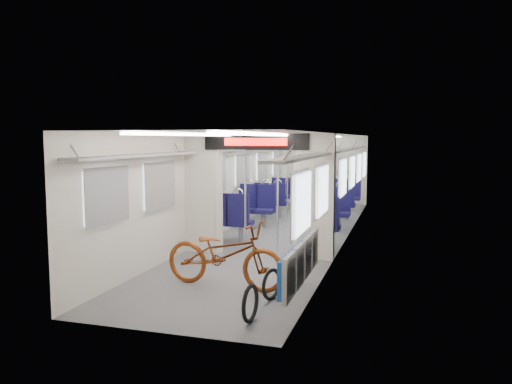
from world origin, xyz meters
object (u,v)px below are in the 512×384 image
bike_hoop_b (272,286)px  seat_bay_far_right (342,197)px  stanchion_far_right (312,180)px  flip_bench (301,261)px  bike_hoop_a (250,305)px  seat_bay_far_left (278,195)px  bicycle (224,254)px  seat_bay_near_left (244,209)px  stanchion_far_left (288,178)px  stanchion_near_left (245,192)px  bike_hoop_c (295,273)px  stanchion_near_right (278,194)px  seat_bay_near_right (324,212)px

bike_hoop_b → seat_bay_far_right: (-0.01, 8.07, 0.34)m
stanchion_far_right → flip_bench: bearing=-81.1°
bike_hoop_a → seat_bay_far_left: bearing=101.9°
bicycle → bike_hoop_a: bicycle is taller
bike_hoop_b → seat_bay_near_left: bearing=112.5°
bicycle → stanchion_far_left: stanchion_far_left is taller
stanchion_far_right → bike_hoop_a: bearing=-85.7°
stanchion_near_left → stanchion_far_right: 3.29m
stanchion_far_left → stanchion_far_right: size_ratio=1.00×
bike_hoop_c → stanchion_far_left: size_ratio=0.21×
seat_bay_near_left → stanchion_near_right: bearing=-54.0°
stanchion_far_left → stanchion_near_left: bearing=-90.9°
seat_bay_near_right → seat_bay_far_left: 3.79m
seat_bay_near_left → stanchion_far_left: (0.59, 1.97, 0.57)m
bicycle → bike_hoop_b: bicycle is taller
stanchion_near_left → stanchion_near_right: bearing=-12.7°
seat_bay_near_right → bike_hoop_c: bearing=-87.3°
bike_hoop_a → seat_bay_near_left: (-1.85, 5.44, 0.36)m
flip_bench → seat_bay_near_left: bearing=116.6°
bike_hoop_c → seat_bay_near_left: seat_bay_near_left is taller
bicycle → stanchion_near_right: size_ratio=0.83×
seat_bay_near_left → stanchion_far_right: stanchion_far_right is taller
bike_hoop_c → seat_bay_far_right: seat_bay_far_right is taller
bike_hoop_a → seat_bay_near_left: seat_bay_near_left is taller
bike_hoop_a → stanchion_far_left: (-1.26, 7.40, 0.94)m
seat_bay_near_right → stanchion_far_right: 1.80m
stanchion_near_left → flip_bench: bearing=-59.9°
bike_hoop_b → seat_bay_near_left: 4.94m
stanchion_near_right → flip_bench: bearing=-70.0°
seat_bay_near_left → seat_bay_far_left: bearing=90.0°
seat_bay_near_right → bike_hoop_b: bearing=-89.9°
seat_bay_near_left → stanchion_near_left: 1.75m
seat_bay_near_left → stanchion_near_left: bearing=-70.8°
seat_bay_far_left → stanchion_near_right: bearing=-76.1°
bike_hoop_b → seat_bay_near_right: size_ratio=0.19×
seat_bay_far_right → stanchion_far_right: size_ratio=0.88×
bicycle → seat_bay_far_right: seat_bay_far_right is taller
bike_hoop_a → stanchion_near_left: stanchion_near_left is taller
flip_bench → stanchion_far_left: bearing=104.5°
bike_hoop_c → seat_bay_near_right: seat_bay_near_right is taller
stanchion_near_right → stanchion_far_left: bearing=100.1°
bike_hoop_c → seat_bay_near_right: bearing=92.7°
stanchion_near_right → bike_hoop_a: bearing=-80.8°
seat_bay_far_left → seat_bay_far_right: bearing=5.5°
seat_bay_near_right → stanchion_near_right: bearing=-109.6°
bicycle → seat_bay_far_left: size_ratio=0.94×
bike_hoop_a → seat_bay_near_left: size_ratio=0.20×
stanchion_near_left → stanchion_near_right: 0.72m
bicycle → bike_hoop_c: 1.09m
bike_hoop_b → seat_bay_far_right: bearing=90.1°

